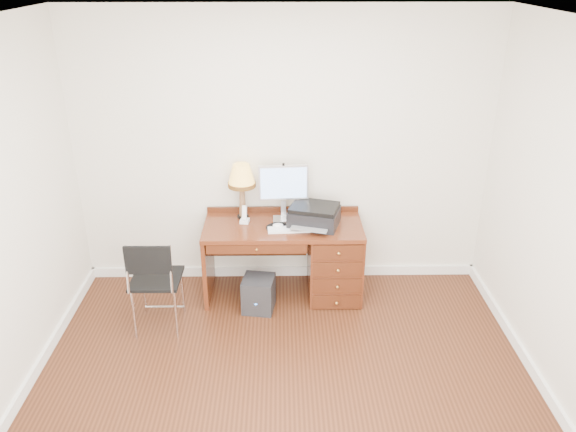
{
  "coord_description": "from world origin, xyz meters",
  "views": [
    {
      "loc": [
        -0.02,
        -3.38,
        3.05
      ],
      "look_at": [
        0.04,
        1.2,
        0.94
      ],
      "focal_mm": 35.0,
      "sensor_mm": 36.0,
      "label": 1
    }
  ],
  "objects_px": {
    "monitor": "(284,186)",
    "chair": "(154,276)",
    "equipment_box": "(259,294)",
    "printer": "(314,215)",
    "desk": "(316,256)",
    "phone": "(245,218)",
    "leg_lamp": "(242,179)"
  },
  "relations": [
    {
      "from": "monitor",
      "to": "equipment_box",
      "type": "bearing_deg",
      "value": -124.78
    },
    {
      "from": "phone",
      "to": "chair",
      "type": "xyz_separation_m",
      "value": [
        -0.75,
        -0.64,
        -0.25
      ]
    },
    {
      "from": "monitor",
      "to": "chair",
      "type": "relative_size",
      "value": 0.6
    },
    {
      "from": "leg_lamp",
      "to": "equipment_box",
      "type": "height_order",
      "value": "leg_lamp"
    },
    {
      "from": "phone",
      "to": "equipment_box",
      "type": "xyz_separation_m",
      "value": [
        0.13,
        -0.34,
        -0.64
      ]
    },
    {
      "from": "monitor",
      "to": "equipment_box",
      "type": "relative_size",
      "value": 1.64
    },
    {
      "from": "desk",
      "to": "equipment_box",
      "type": "xyz_separation_m",
      "value": [
        -0.56,
        -0.29,
        -0.25
      ]
    },
    {
      "from": "monitor",
      "to": "chair",
      "type": "height_order",
      "value": "monitor"
    },
    {
      "from": "leg_lamp",
      "to": "phone",
      "type": "distance_m",
      "value": 0.37
    },
    {
      "from": "chair",
      "to": "monitor",
      "type": "bearing_deg",
      "value": 33.27
    },
    {
      "from": "printer",
      "to": "leg_lamp",
      "type": "bearing_deg",
      "value": -178.32
    },
    {
      "from": "printer",
      "to": "chair",
      "type": "distance_m",
      "value": 1.56
    },
    {
      "from": "printer",
      "to": "equipment_box",
      "type": "height_order",
      "value": "printer"
    },
    {
      "from": "desk",
      "to": "monitor",
      "type": "distance_m",
      "value": 0.76
    },
    {
      "from": "monitor",
      "to": "printer",
      "type": "bearing_deg",
      "value": -31.29
    },
    {
      "from": "desk",
      "to": "monitor",
      "type": "xyz_separation_m",
      "value": [
        -0.31,
        0.13,
        0.68
      ]
    },
    {
      "from": "chair",
      "to": "leg_lamp",
      "type": "bearing_deg",
      "value": 46.84
    },
    {
      "from": "chair",
      "to": "printer",
      "type": "bearing_deg",
      "value": 22.98
    },
    {
      "from": "desk",
      "to": "leg_lamp",
      "type": "distance_m",
      "value": 1.04
    },
    {
      "from": "desk",
      "to": "monitor",
      "type": "relative_size",
      "value": 2.76
    },
    {
      "from": "desk",
      "to": "equipment_box",
      "type": "height_order",
      "value": "desk"
    },
    {
      "from": "chair",
      "to": "phone",
      "type": "bearing_deg",
      "value": 40.87
    },
    {
      "from": "printer",
      "to": "leg_lamp",
      "type": "relative_size",
      "value": 0.97
    },
    {
      "from": "desk",
      "to": "printer",
      "type": "distance_m",
      "value": 0.44
    },
    {
      "from": "monitor",
      "to": "phone",
      "type": "bearing_deg",
      "value": -171.92
    },
    {
      "from": "leg_lamp",
      "to": "phone",
      "type": "xyz_separation_m",
      "value": [
        0.02,
        -0.12,
        -0.35
      ]
    },
    {
      "from": "desk",
      "to": "printer",
      "type": "height_order",
      "value": "printer"
    },
    {
      "from": "monitor",
      "to": "leg_lamp",
      "type": "relative_size",
      "value": 1.0
    },
    {
      "from": "printer",
      "to": "phone",
      "type": "xyz_separation_m",
      "value": [
        -0.66,
        0.06,
        -0.05
      ]
    },
    {
      "from": "monitor",
      "to": "chair",
      "type": "bearing_deg",
      "value": -151.93
    },
    {
      "from": "phone",
      "to": "desk",
      "type": "bearing_deg",
      "value": 5.58
    },
    {
      "from": "desk",
      "to": "printer",
      "type": "xyz_separation_m",
      "value": [
        -0.03,
        -0.01,
        0.43
      ]
    }
  ]
}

